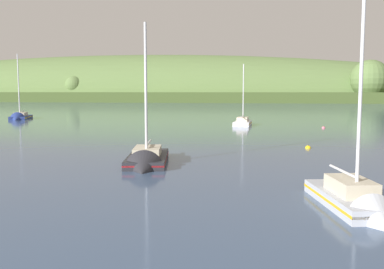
# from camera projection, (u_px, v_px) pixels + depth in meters

# --- Properties ---
(far_shoreline_hill) EXTENTS (463.72, 93.72, 46.00)m
(far_shoreline_hill) POSITION_uv_depth(u_px,v_px,m) (137.00, 100.00, 214.38)
(far_shoreline_hill) COLOR #3C4E24
(far_shoreline_hill) RESTS_ON ground
(sailboat_near_mooring) EXTENTS (3.77, 6.64, 10.98)m
(sailboat_near_mooring) POSITION_uv_depth(u_px,v_px,m) (356.00, 206.00, 17.40)
(sailboat_near_mooring) COLOR #ADB2BC
(sailboat_near_mooring) RESTS_ON ground
(sailboat_midwater_white) EXTENTS (5.41, 7.98, 12.58)m
(sailboat_midwater_white) POSITION_uv_depth(u_px,v_px,m) (20.00, 118.00, 74.02)
(sailboat_midwater_white) COLOR navy
(sailboat_midwater_white) RESTS_ON ground
(sailboat_far_left) EXTENTS (4.34, 7.79, 10.62)m
(sailboat_far_left) POSITION_uv_depth(u_px,v_px,m) (146.00, 163.00, 28.17)
(sailboat_far_left) COLOR #232328
(sailboat_far_left) RESTS_ON ground
(sailboat_outer_reach) EXTENTS (2.36, 6.14, 9.81)m
(sailboat_outer_reach) POSITION_uv_depth(u_px,v_px,m) (243.00, 124.00, 61.33)
(sailboat_outer_reach) COLOR white
(sailboat_outer_reach) RESTS_ON ground
(mooring_buoy_midchannel) EXTENTS (0.49, 0.49, 0.57)m
(mooring_buoy_midchannel) POSITION_uv_depth(u_px,v_px,m) (308.00, 148.00, 36.47)
(mooring_buoy_midchannel) COLOR yellow
(mooring_buoy_midchannel) RESTS_ON ground
(mooring_buoy_off_fishing_boat) EXTENTS (0.46, 0.46, 0.54)m
(mooring_buoy_off_fishing_boat) POSITION_uv_depth(u_px,v_px,m) (323.00, 128.00, 56.23)
(mooring_buoy_off_fishing_boat) COLOR #E06675
(mooring_buoy_off_fishing_boat) RESTS_ON ground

